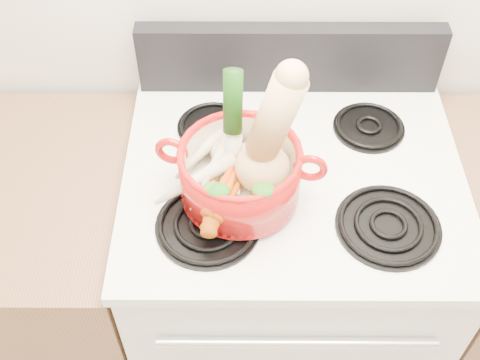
{
  "coord_description": "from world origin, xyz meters",
  "views": [
    {
      "loc": [
        -0.12,
        0.48,
        1.97
      ],
      "look_at": [
        -0.12,
        1.3,
        1.03
      ],
      "focal_mm": 45.0,
      "sensor_mm": 36.0,
      "label": 1
    }
  ],
  "objects_px": {
    "squash": "(264,135)",
    "leek": "(233,124)",
    "stove_body": "(282,284)",
    "dutch_oven": "(240,173)"
  },
  "relations": [
    {
      "from": "stove_body",
      "to": "leek",
      "type": "xyz_separation_m",
      "value": [
        -0.14,
        -0.03,
        0.66
      ]
    },
    {
      "from": "dutch_oven",
      "to": "squash",
      "type": "xyz_separation_m",
      "value": [
        0.05,
        0.0,
        0.11
      ]
    },
    {
      "from": "dutch_oven",
      "to": "leek",
      "type": "height_order",
      "value": "leek"
    },
    {
      "from": "squash",
      "to": "leek",
      "type": "height_order",
      "value": "squash"
    },
    {
      "from": "squash",
      "to": "leek",
      "type": "relative_size",
      "value": 1.14
    },
    {
      "from": "squash",
      "to": "leek",
      "type": "xyz_separation_m",
      "value": [
        -0.06,
        0.05,
        -0.02
      ]
    },
    {
      "from": "squash",
      "to": "leek",
      "type": "bearing_deg",
      "value": 149.94
    },
    {
      "from": "dutch_oven",
      "to": "leek",
      "type": "xyz_separation_m",
      "value": [
        -0.01,
        0.05,
        0.09
      ]
    },
    {
      "from": "dutch_oven",
      "to": "squash",
      "type": "distance_m",
      "value": 0.12
    },
    {
      "from": "squash",
      "to": "stove_body",
      "type": "bearing_deg",
      "value": 53.77
    }
  ]
}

